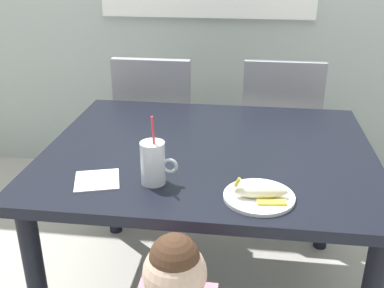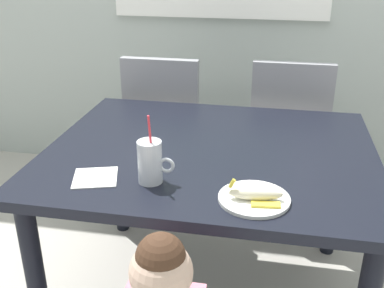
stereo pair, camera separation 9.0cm
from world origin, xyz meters
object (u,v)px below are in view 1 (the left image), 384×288
object	(u,v)px
dining_table	(209,169)
dining_chair_right	(278,129)
milk_cup	(153,165)
snack_plate	(259,197)
paper_napkin	(97,180)
peeled_banana	(262,192)
dining_chair_left	(157,126)

from	to	relation	value
dining_table	dining_chair_right	distance (m)	0.86
milk_cup	snack_plate	world-z (taller)	milk_cup
snack_plate	paper_napkin	xyz separation A→B (m)	(-0.56, 0.05, -0.00)
dining_chair_right	milk_cup	world-z (taller)	milk_cup
snack_plate	paper_napkin	world-z (taller)	snack_plate
milk_cup	peeled_banana	distance (m)	0.37
peeled_banana	paper_napkin	size ratio (longest dim) A/B	1.16
dining_table	dining_chair_right	size ratio (longest dim) A/B	1.36
snack_plate	dining_chair_left	bearing A→B (deg)	116.93
peeled_banana	snack_plate	bearing A→B (deg)	115.78
dining_table	paper_napkin	world-z (taller)	paper_napkin
paper_napkin	dining_chair_left	bearing A→B (deg)	90.75
dining_table	peeled_banana	world-z (taller)	peeled_banana
dining_chair_left	snack_plate	world-z (taller)	dining_chair_left
snack_plate	paper_napkin	size ratio (longest dim) A/B	1.53
peeled_banana	dining_chair_left	bearing A→B (deg)	116.91
dining_chair_right	peeled_banana	world-z (taller)	dining_chair_right
dining_table	dining_chair_left	bearing A→B (deg)	116.53
milk_cup	paper_napkin	xyz separation A→B (m)	(-0.20, -0.01, -0.06)
snack_plate	peeled_banana	world-z (taller)	peeled_banana
snack_plate	paper_napkin	bearing A→B (deg)	175.14
snack_plate	peeled_banana	xyz separation A→B (m)	(0.01, -0.01, 0.03)
dining_chair_right	paper_napkin	distance (m)	1.33
milk_cup	paper_napkin	bearing A→B (deg)	-176.44
dining_table	snack_plate	bearing A→B (deg)	-62.29
dining_chair_left	paper_napkin	size ratio (longest dim) A/B	6.40
dining_chair_right	dining_table	bearing A→B (deg)	67.79
milk_cup	snack_plate	size ratio (longest dim) A/B	1.09
peeled_banana	paper_napkin	distance (m)	0.57
dining_chair_right	snack_plate	bearing A→B (deg)	83.82
dining_chair_right	milk_cup	bearing A→B (deg)	66.42
dining_chair_left	milk_cup	distance (m)	1.12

